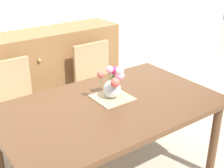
{
  "coord_description": "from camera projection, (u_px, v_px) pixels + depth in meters",
  "views": [
    {
      "loc": [
        -1.21,
        -1.71,
        1.84
      ],
      "look_at": [
        0.08,
        0.07,
        0.85
      ],
      "focal_mm": 50.37,
      "sensor_mm": 36.0,
      "label": 1
    }
  ],
  "objects": [
    {
      "name": "dining_table",
      "position": [
        110.0,
        114.0,
        2.39
      ],
      "size": [
        1.68,
        1.02,
        0.73
      ],
      "color": "brown",
      "rests_on": "ground_plane"
    },
    {
      "name": "chair_right",
      "position": [
        98.0,
        80.0,
        3.32
      ],
      "size": [
        0.42,
        0.42,
        0.9
      ],
      "rotation": [
        0.0,
        0.0,
        3.14
      ],
      "color": "tan",
      "rests_on": "ground_plane"
    },
    {
      "name": "placemat",
      "position": [
        112.0,
        98.0,
        2.46
      ],
      "size": [
        0.28,
        0.28,
        0.01
      ],
      "primitive_type": "cube",
      "color": "tan",
      "rests_on": "dining_table"
    },
    {
      "name": "chair_left",
      "position": [
        15.0,
        103.0,
        2.84
      ],
      "size": [
        0.42,
        0.42,
        0.9
      ],
      "rotation": [
        0.0,
        0.0,
        3.14
      ],
      "color": "tan",
      "rests_on": "ground_plane"
    },
    {
      "name": "flower_vase",
      "position": [
        113.0,
        83.0,
        2.4
      ],
      "size": [
        0.21,
        0.21,
        0.26
      ],
      "color": "silver",
      "rests_on": "placemat"
    },
    {
      "name": "dresser",
      "position": [
        58.0,
        73.0,
        3.56
      ],
      "size": [
        1.4,
        0.47,
        1.0
      ],
      "color": "olive",
      "rests_on": "ground_plane"
    }
  ]
}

